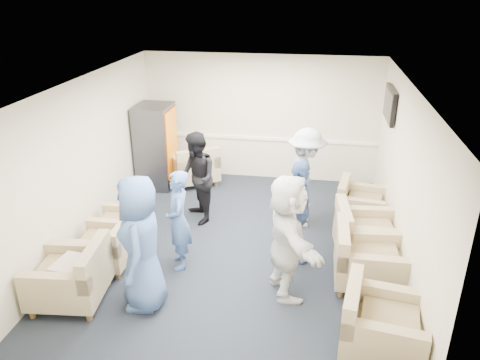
% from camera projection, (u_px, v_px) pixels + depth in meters
% --- Properties ---
extents(floor, '(6.00, 6.00, 0.00)m').
position_uv_depth(floor, '(238.00, 245.00, 7.82)').
color(floor, black).
rests_on(floor, ground).
extents(ceiling, '(6.00, 6.00, 0.00)m').
position_uv_depth(ceiling, '(237.00, 84.00, 6.75)').
color(ceiling, white).
rests_on(ceiling, back_wall).
extents(back_wall, '(5.00, 0.02, 2.70)m').
position_uv_depth(back_wall, '(261.00, 118.00, 10.00)').
color(back_wall, beige).
rests_on(back_wall, floor).
extents(front_wall, '(5.00, 0.02, 2.70)m').
position_uv_depth(front_wall, '(187.00, 285.00, 4.56)').
color(front_wall, beige).
rests_on(front_wall, floor).
extents(left_wall, '(0.02, 6.00, 2.70)m').
position_uv_depth(left_wall, '(87.00, 161.00, 7.65)').
color(left_wall, beige).
rests_on(left_wall, floor).
extents(right_wall, '(0.02, 6.00, 2.70)m').
position_uv_depth(right_wall, '(404.00, 181.00, 6.91)').
color(right_wall, beige).
rests_on(right_wall, floor).
extents(chair_rail, '(4.98, 0.04, 0.06)m').
position_uv_depth(chair_rail, '(260.00, 138.00, 10.16)').
color(chair_rail, white).
rests_on(chair_rail, back_wall).
extents(tv, '(0.10, 1.00, 0.58)m').
position_uv_depth(tv, '(390.00, 104.00, 8.28)').
color(tv, black).
rests_on(tv, right_wall).
extents(armchair_left_near, '(1.02, 1.02, 0.75)m').
position_uv_depth(armchair_left_near, '(73.00, 278.00, 6.32)').
color(armchair_left_near, tan).
rests_on(armchair_left_near, floor).
extents(armchair_left_mid, '(0.82, 0.82, 0.65)m').
position_uv_depth(armchair_left_mid, '(107.00, 247.00, 7.15)').
color(armchair_left_mid, tan).
rests_on(armchair_left_mid, floor).
extents(armchair_left_far, '(0.80, 0.80, 0.61)m').
position_uv_depth(armchair_left_far, '(123.00, 227.00, 7.76)').
color(armchair_left_far, tan).
rests_on(armchair_left_far, floor).
extents(armchair_right_near, '(1.06, 1.06, 0.74)m').
position_uv_depth(armchair_right_near, '(378.00, 326.00, 5.46)').
color(armchair_right_near, tan).
rests_on(armchair_right_near, floor).
extents(armchair_right_midnear, '(0.95, 0.95, 0.76)m').
position_uv_depth(armchair_right_midnear, '(364.00, 261.00, 6.70)').
color(armchair_right_midnear, tan).
rests_on(armchair_right_midnear, floor).
extents(armchair_right_midfar, '(1.03, 1.03, 0.76)m').
position_uv_depth(armchair_right_midfar, '(363.00, 237.00, 7.33)').
color(armchair_right_midfar, tan).
rests_on(armchair_right_midfar, floor).
extents(armchair_right_far, '(0.95, 0.95, 0.66)m').
position_uv_depth(armchair_right_far, '(358.00, 205.00, 8.46)').
color(armchair_right_far, tan).
rests_on(armchair_right_far, floor).
extents(armchair_corner, '(1.29, 1.29, 0.75)m').
position_uv_depth(armchair_corner, '(194.00, 167.00, 10.03)').
color(armchair_corner, tan).
rests_on(armchair_corner, floor).
extents(vending_machine, '(0.71, 0.83, 1.75)m').
position_uv_depth(vending_machine, '(156.00, 146.00, 9.77)').
color(vending_machine, '#45454C').
rests_on(vending_machine, floor).
extents(backpack, '(0.30, 0.25, 0.43)m').
position_uv_depth(backpack, '(137.00, 238.00, 7.59)').
color(backpack, black).
rests_on(backpack, floor).
extents(pillow, '(0.41, 0.52, 0.14)m').
position_uv_depth(pillow, '(70.00, 266.00, 6.24)').
color(pillow, beige).
rests_on(pillow, armchair_left_near).
extents(person_front_left, '(0.76, 1.02, 1.88)m').
position_uv_depth(person_front_left, '(141.00, 244.00, 6.05)').
color(person_front_left, '#42619F').
rests_on(person_front_left, floor).
extents(person_mid_left, '(0.54, 0.66, 1.56)m').
position_uv_depth(person_mid_left, '(178.00, 220.00, 6.97)').
color(person_mid_left, '#42619F').
rests_on(person_mid_left, floor).
extents(person_back_left, '(0.95, 1.02, 1.67)m').
position_uv_depth(person_back_left, '(197.00, 178.00, 8.29)').
color(person_back_left, black).
rests_on(person_back_left, floor).
extents(person_back_right, '(0.69, 1.17, 1.79)m').
position_uv_depth(person_back_right, '(306.00, 178.00, 8.15)').
color(person_back_right, silver).
rests_on(person_back_right, floor).
extents(person_mid_right, '(0.54, 1.02, 1.67)m').
position_uv_depth(person_mid_right, '(298.00, 211.00, 7.12)').
color(person_mid_right, '#42619F').
rests_on(person_mid_right, floor).
extents(person_front_right, '(1.04, 1.75, 1.80)m').
position_uv_depth(person_front_right, '(287.00, 237.00, 6.30)').
color(person_front_right, white).
rests_on(person_front_right, floor).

